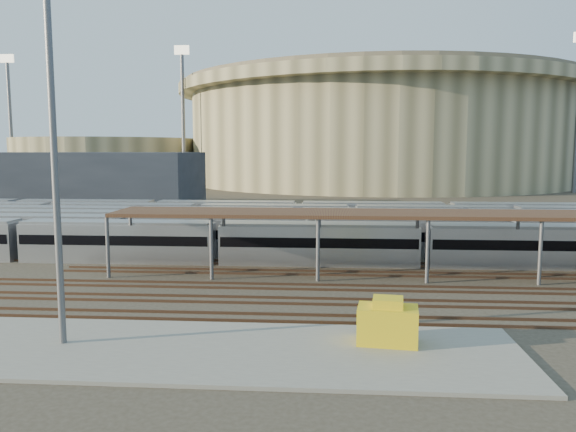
# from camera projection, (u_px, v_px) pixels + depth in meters

# --- Properties ---
(ground) EXTENTS (420.00, 420.00, 0.00)m
(ground) POSITION_uv_depth(u_px,v_px,m) (201.00, 283.00, 44.16)
(ground) COLOR #383026
(ground) RESTS_ON ground
(apron) EXTENTS (50.00, 9.00, 0.20)m
(apron) POSITION_uv_depth(u_px,v_px,m) (44.00, 346.00, 29.65)
(apron) COLOR gray
(apron) RESTS_ON ground
(subway_trains) EXTENTS (130.10, 23.90, 3.60)m
(subway_trains) POSITION_uv_depth(u_px,v_px,m) (246.00, 228.00, 62.21)
(subway_trains) COLOR silver
(subway_trains) RESTS_ON ground
(inspection_shed) EXTENTS (60.30, 6.00, 5.30)m
(inspection_shed) POSITION_uv_depth(u_px,v_px,m) (476.00, 217.00, 45.92)
(inspection_shed) COLOR #5C5D62
(inspection_shed) RESTS_ON ground
(empty_tracks) EXTENTS (170.00, 9.62, 0.18)m
(empty_tracks) POSITION_uv_depth(u_px,v_px,m) (185.00, 298.00, 39.19)
(empty_tracks) COLOR #4C3323
(empty_tracks) RESTS_ON ground
(stadium) EXTENTS (124.00, 124.00, 32.50)m
(stadium) POSITION_uv_depth(u_px,v_px,m) (377.00, 131.00, 179.06)
(stadium) COLOR tan
(stadium) RESTS_ON ground
(secondary_arena) EXTENTS (56.00, 56.00, 14.00)m
(secondary_arena) POSITION_uv_depth(u_px,v_px,m) (107.00, 161.00, 176.49)
(secondary_arena) COLOR tan
(secondary_arena) RESTS_ON ground
(service_building) EXTENTS (42.00, 20.00, 10.00)m
(service_building) POSITION_uv_depth(u_px,v_px,m) (78.00, 180.00, 100.61)
(service_building) COLOR #1E232D
(service_building) RESTS_ON ground
(floodlight_0) EXTENTS (4.00, 1.00, 38.40)m
(floodlight_0) POSITION_uv_depth(u_px,v_px,m) (183.00, 112.00, 152.89)
(floodlight_0) COLOR #5C5D62
(floodlight_0) RESTS_ON ground
(floodlight_1) EXTENTS (4.00, 1.00, 38.40)m
(floodlight_1) POSITION_uv_depth(u_px,v_px,m) (10.00, 115.00, 166.82)
(floodlight_1) COLOR #5C5D62
(floodlight_1) RESTS_ON ground
(floodlight_3) EXTENTS (4.00, 1.00, 38.40)m
(floodlight_3) POSITION_uv_depth(u_px,v_px,m) (274.00, 121.00, 200.95)
(floodlight_3) COLOR #5C5D62
(floodlight_3) RESTS_ON ground
(yard_light_pole) EXTENTS (0.81, 0.36, 21.94)m
(yard_light_pole) POSITION_uv_depth(u_px,v_px,m) (53.00, 133.00, 28.59)
(yard_light_pole) COLOR #5C5D62
(yard_light_pole) RESTS_ON apron
(yellow_equipment) EXTENTS (3.35, 2.33, 1.96)m
(yellow_equipment) POSITION_uv_depth(u_px,v_px,m) (387.00, 325.00, 29.74)
(yellow_equipment) COLOR gold
(yellow_equipment) RESTS_ON apron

